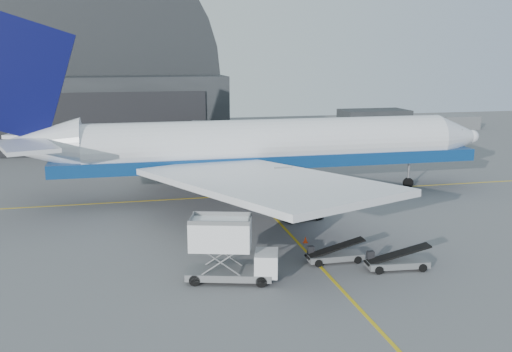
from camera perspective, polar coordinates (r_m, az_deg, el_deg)
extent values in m
plane|color=#565659|center=(45.47, 5.32, -7.83)|extent=(200.00, 200.00, 0.00)
cube|color=gold|center=(63.96, -0.25, -1.91)|extent=(80.00, 0.25, 0.02)
cube|color=gold|center=(43.69, 6.15, -8.68)|extent=(0.25, 40.00, 0.02)
cube|color=black|center=(106.33, -17.49, 6.39)|extent=(50.00, 28.00, 12.00)
cube|color=black|center=(92.45, -18.10, 4.97)|extent=(42.00, 0.40, 9.50)
cube|color=black|center=(124.78, 11.68, 4.68)|extent=(14.00, 8.00, 4.00)
cube|color=slate|center=(129.34, 19.31, 4.50)|extent=(8.00, 6.00, 2.80)
cylinder|color=white|center=(63.05, 1.57, 3.28)|extent=(40.31, 5.38, 5.38)
cone|color=white|center=(72.05, 19.31, 3.70)|extent=(4.93, 5.38, 5.38)
sphere|color=white|center=(73.26, 20.80, 3.72)|extent=(1.57, 1.57, 1.57)
cone|color=white|center=(61.59, -20.71, 2.93)|extent=(7.84, 5.38, 5.38)
cube|color=black|center=(71.26, 18.43, 4.22)|extent=(2.91, 2.46, 0.78)
cube|color=navy|center=(63.34, 1.56, 1.72)|extent=(47.03, 5.43, 1.34)
cube|color=white|center=(49.37, 0.40, -0.49)|extent=(20.65, 27.46, 1.63)
cube|color=white|center=(75.38, -4.30, 3.82)|extent=(20.65, 27.46, 1.63)
cube|color=white|center=(56.65, -21.98, 2.79)|extent=(6.86, 9.37, 0.39)
cube|color=white|center=(66.53, -20.67, 4.14)|extent=(6.86, 9.37, 0.39)
cube|color=#080A3D|center=(61.16, -22.22, 8.99)|extent=(10.38, 0.56, 12.90)
cylinder|color=gray|center=(54.82, 2.75, -1.16)|extent=(5.82, 3.02, 3.02)
cylinder|color=gray|center=(71.89, -1.09, 2.01)|extent=(5.82, 3.02, 3.02)
cylinder|color=#A5A5AA|center=(69.86, 15.01, 0.18)|extent=(0.31, 0.31, 3.14)
cylinder|color=black|center=(70.08, 14.97, -0.67)|extent=(1.23, 0.39, 1.23)
cylinder|color=black|center=(60.15, 0.32, -2.21)|extent=(1.46, 0.50, 1.46)
cylinder|color=black|center=(66.96, -1.08, -0.74)|extent=(1.46, 0.50, 1.46)
cube|color=slate|center=(40.21, -2.67, -9.68)|extent=(6.34, 3.88, 0.49)
cube|color=silver|center=(39.77, 1.04, -8.70)|extent=(2.13, 2.61, 1.58)
cube|color=black|center=(39.67, 2.12, -8.38)|extent=(0.58, 1.82, 0.89)
cube|color=silver|center=(39.32, -3.57, -5.85)|extent=(4.65, 3.50, 1.97)
cylinder|color=black|center=(39.16, 0.55, -10.51)|extent=(0.84, 0.50, 0.79)
cylinder|color=black|center=(41.08, 0.67, -9.40)|extent=(0.84, 0.50, 0.79)
cylinder|color=black|center=(39.59, -6.13, -10.32)|extent=(0.84, 0.50, 0.79)
cylinder|color=black|center=(41.49, -5.69, -9.24)|extent=(0.84, 0.50, 0.79)
cube|color=black|center=(54.73, 4.55, -3.80)|extent=(4.15, 2.86, 0.85)
cube|color=silver|center=(54.81, 5.08, -2.96)|extent=(1.66, 1.95, 0.85)
cylinder|color=black|center=(54.65, 6.25, -4.01)|extent=(0.90, 0.51, 0.85)
cylinder|color=black|center=(56.20, 5.24, -3.54)|extent=(0.90, 0.51, 0.85)
cylinder|color=black|center=(53.35, 3.82, -4.36)|extent=(0.90, 0.51, 0.85)
cylinder|color=black|center=(54.94, 2.86, -3.87)|extent=(0.90, 0.51, 0.85)
cube|color=slate|center=(44.00, 7.89, -7.98)|extent=(4.29, 1.49, 0.44)
cube|color=black|center=(43.77, 7.92, -7.14)|extent=(4.57, 1.01, 1.24)
cube|color=black|center=(43.74, 5.50, -7.37)|extent=(0.49, 0.39, 0.58)
cylinder|color=black|center=(44.03, 10.12, -8.24)|extent=(0.59, 0.25, 0.58)
cylinder|color=black|center=(45.20, 9.43, -7.68)|extent=(0.59, 0.25, 0.58)
cylinder|color=black|center=(42.93, 6.26, -8.66)|extent=(0.59, 0.25, 0.58)
cylinder|color=black|center=(44.14, 5.66, -8.06)|extent=(0.59, 0.25, 0.58)
cube|color=slate|center=(43.41, 13.93, -8.48)|extent=(4.63, 1.91, 0.46)
cube|color=black|center=(43.17, 13.98, -7.58)|extent=(4.89, 1.42, 1.31)
cube|color=black|center=(43.09, 11.38, -7.78)|extent=(0.55, 0.45, 0.62)
cylinder|color=black|center=(43.47, 16.31, -8.80)|extent=(0.64, 0.31, 0.62)
cylinder|color=black|center=(44.70, 15.55, -8.17)|extent=(0.64, 0.31, 0.62)
cylinder|color=black|center=(42.26, 12.19, -9.19)|extent=(0.64, 0.31, 0.62)
cylinder|color=black|center=(43.52, 11.53, -8.52)|extent=(0.64, 0.31, 0.62)
cube|color=#FF3A08|center=(48.21, 4.96, -6.64)|extent=(0.38, 0.38, 0.03)
cone|color=#FF3A08|center=(48.13, 4.96, -6.35)|extent=(0.38, 0.38, 0.54)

